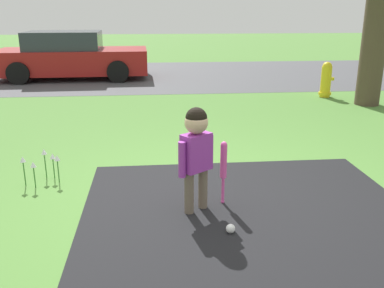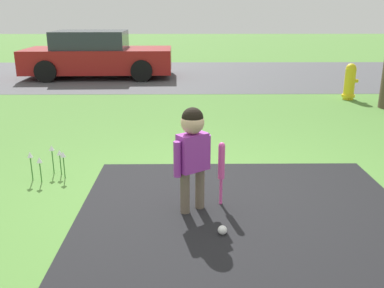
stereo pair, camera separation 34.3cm
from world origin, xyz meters
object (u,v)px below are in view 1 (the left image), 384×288
sports_ball (231,229)px  parked_car (71,56)px  baseball_bat (224,164)px  fire_hydrant (326,80)px  child (196,145)px

sports_ball → parked_car: parked_car is taller
baseball_bat → sports_ball: baseball_bat is taller
baseball_bat → parked_car: parked_car is taller
sports_ball → fire_hydrant: fire_hydrant is taller
sports_ball → fire_hydrant: (3.11, 5.64, 0.33)m
child → fire_hydrant: 6.18m
sports_ball → child: bearing=118.3°
parked_car → child: bearing=-74.6°
sports_ball → fire_hydrant: bearing=61.2°
child → sports_ball: bearing=-97.8°
child → fire_hydrant: (3.35, 5.19, -0.28)m
baseball_bat → sports_ball: (-0.03, -0.59, -0.37)m
child → parked_car: bearing=70.7°
baseball_bat → parked_car: 8.74m
child → sports_ball: 0.80m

